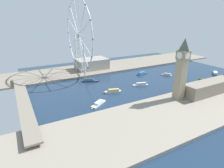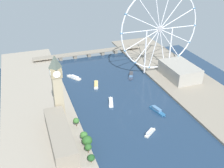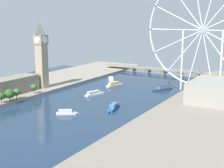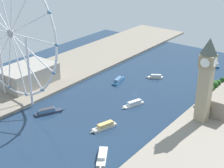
{
  "view_description": "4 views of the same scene",
  "coord_description": "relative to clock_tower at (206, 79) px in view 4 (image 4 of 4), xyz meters",
  "views": [
    {
      "loc": [
        -247.54,
        208.3,
        107.78
      ],
      "look_at": [
        -24.91,
        85.61,
        15.51
      ],
      "focal_mm": 30.04,
      "sensor_mm": 36.0,
      "label": 1
    },
    {
      "loc": [
        -119.72,
        -263.11,
        192.85
      ],
      "look_at": [
        -1.94,
        63.94,
        8.27
      ],
      "focal_mm": 42.68,
      "sensor_mm": 36.0,
      "label": 2
    },
    {
      "loc": [
        186.66,
        -280.02,
        88.82
      ],
      "look_at": [
        2.25,
        35.61,
        13.61
      ],
      "focal_mm": 52.26,
      "sensor_mm": 36.0,
      "label": 3
    },
    {
      "loc": [
        -190.96,
        293.84,
        163.98
      ],
      "look_at": [
        11.27,
        27.65,
        17.13
      ],
      "focal_mm": 54.92,
      "sensor_mm": 36.0,
      "label": 4
    }
  ],
  "objects": [
    {
      "name": "ground_plane",
      "position": [
        87.05,
        -17.94,
        -44.57
      ],
      "size": [
        396.15,
        396.15,
        0.0
      ],
      "primitive_type": "plane",
      "color": "#1E334C"
    },
    {
      "name": "riverbank_right",
      "position": [
        200.12,
        -17.94,
        -43.07
      ],
      "size": [
        90.0,
        520.0,
        3.0
      ],
      "primitive_type": "cube",
      "color": "gray",
      "rests_on": "ground_plane"
    },
    {
      "name": "clock_tower",
      "position": [
        0.0,
        0.0,
        0.0
      ],
      "size": [
        13.75,
        13.75,
        79.75
      ],
      "color": "tan",
      "rests_on": "riverbank_left"
    },
    {
      "name": "tree_row_embankment",
      "position": [
        15.36,
        -65.95,
        -34.0
      ],
      "size": [
        11.73,
        69.37,
        12.91
      ],
      "color": "#513823",
      "rests_on": "riverbank_left"
    },
    {
      "name": "ferris_wheel",
      "position": [
        174.57,
        74.81,
        29.06
      ],
      "size": [
        133.54,
        3.2,
        136.8
      ],
      "color": "silver",
      "rests_on": "riverbank_right"
    },
    {
      "name": "riverside_hall",
      "position": [
        197.49,
        41.89,
        -31.02
      ],
      "size": [
        42.8,
        63.94,
        21.09
      ],
      "primitive_type": "cube",
      "color": "gray",
      "rests_on": "riverbank_right"
    },
    {
      "name": "tour_boat_0",
      "position": [
        39.47,
        100.24,
        -42.89
      ],
      "size": [
        20.32,
        28.01,
        4.17
      ],
      "rotation": [
        0.0,
        0.0,
        2.15
      ],
      "color": "beige",
      "rests_on": "ground_plane"
    },
    {
      "name": "tour_boat_1",
      "position": [
        65.83,
        64.29,
        -42.22
      ],
      "size": [
        12.55,
        28.26,
        5.68
      ],
      "rotation": [
        0.0,
        0.0,
        1.28
      ],
      "color": "beige",
      "rests_on": "ground_plane"
    },
    {
      "name": "tour_boat_2",
      "position": [
        119.33,
        -31.25,
        -42.4
      ],
      "size": [
        11.22,
        29.47,
        5.46
      ],
      "rotation": [
        0.0,
        0.0,
        4.94
      ],
      "color": "#235684",
      "rests_on": "ground_plane"
    },
    {
      "name": "tour_boat_3",
      "position": [
        70.27,
        9.36,
        -42.45
      ],
      "size": [
        12.73,
        28.34,
        5.07
      ],
      "rotation": [
        0.0,
        0.0,
        1.26
      ],
      "color": "white",
      "rests_on": "ground_plane"
    },
    {
      "name": "tour_boat_4",
      "position": [
        90.26,
        -68.13,
        -42.56
      ],
      "size": [
        19.59,
        14.77,
        4.79
      ],
      "rotation": [
        0.0,
        0.0,
        0.6
      ],
      "color": "beige",
      "rests_on": "ground_plane"
    },
    {
      "name": "tour_boat_5",
      "position": [
        50.08,
        -157.04,
        -42.28
      ],
      "size": [
        22.13,
        27.79,
        5.54
      ],
      "rotation": [
        0.0,
        0.0,
        5.34
      ],
      "color": "#235684",
      "rests_on": "ground_plane"
    },
    {
      "name": "tour_boat_6",
      "position": [
        128.7,
        75.05,
        -42.34
      ],
      "size": [
        18.07,
        30.07,
        5.49
      ],
      "rotation": [
        0.0,
        0.0,
        4.24
      ],
      "color": "#2D384C",
      "rests_on": "ground_plane"
    }
  ]
}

